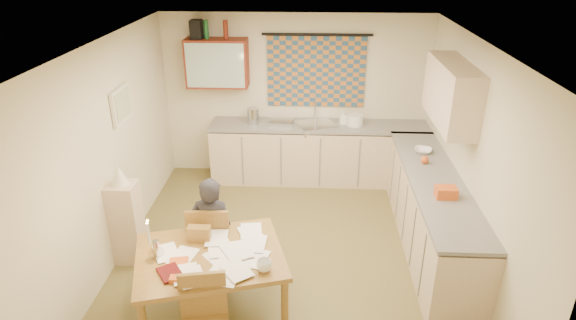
# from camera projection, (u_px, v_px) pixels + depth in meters

# --- Properties ---
(floor) EXTENTS (4.00, 4.50, 0.02)m
(floor) POSITION_uv_depth(u_px,v_px,m) (289.00, 252.00, 5.84)
(floor) COLOR brown
(floor) RESTS_ON ground
(ceiling) EXTENTS (4.00, 4.50, 0.02)m
(ceiling) POSITION_uv_depth(u_px,v_px,m) (289.00, 42.00, 4.78)
(ceiling) COLOR white
(ceiling) RESTS_ON floor
(wall_back) EXTENTS (4.00, 0.02, 2.50)m
(wall_back) POSITION_uv_depth(u_px,v_px,m) (296.00, 97.00, 7.36)
(wall_back) COLOR beige
(wall_back) RESTS_ON floor
(wall_front) EXTENTS (4.00, 0.02, 2.50)m
(wall_front) POSITION_uv_depth(u_px,v_px,m) (272.00, 295.00, 3.26)
(wall_front) COLOR beige
(wall_front) RESTS_ON floor
(wall_left) EXTENTS (0.02, 4.50, 2.50)m
(wall_left) POSITION_uv_depth(u_px,v_px,m) (110.00, 154.00, 5.40)
(wall_left) COLOR beige
(wall_left) RESTS_ON floor
(wall_right) EXTENTS (0.02, 4.50, 2.50)m
(wall_right) POSITION_uv_depth(u_px,v_px,m) (473.00, 162.00, 5.22)
(wall_right) COLOR beige
(wall_right) RESTS_ON floor
(window_blind) EXTENTS (1.45, 0.03, 1.05)m
(window_blind) POSITION_uv_depth(u_px,v_px,m) (316.00, 72.00, 7.14)
(window_blind) COLOR navy
(window_blind) RESTS_ON wall_back
(curtain_rod) EXTENTS (1.60, 0.04, 0.04)m
(curtain_rod) POSITION_uv_depth(u_px,v_px,m) (317.00, 35.00, 6.89)
(curtain_rod) COLOR black
(curtain_rod) RESTS_ON wall_back
(wall_cabinet) EXTENTS (0.90, 0.34, 0.70)m
(wall_cabinet) POSITION_uv_depth(u_px,v_px,m) (217.00, 63.00, 7.02)
(wall_cabinet) COLOR #5E1B0E
(wall_cabinet) RESTS_ON wall_back
(wall_cabinet_glass) EXTENTS (0.84, 0.02, 0.64)m
(wall_cabinet_glass) POSITION_uv_depth(u_px,v_px,m) (215.00, 66.00, 6.86)
(wall_cabinet_glass) COLOR #99B2A5
(wall_cabinet_glass) RESTS_ON wall_back
(upper_cabinet_right) EXTENTS (0.34, 1.30, 0.70)m
(upper_cabinet_right) POSITION_uv_depth(u_px,v_px,m) (451.00, 93.00, 5.47)
(upper_cabinet_right) COLOR tan
(upper_cabinet_right) RESTS_ON wall_right
(framed_print) EXTENTS (0.04, 0.50, 0.40)m
(framed_print) POSITION_uv_depth(u_px,v_px,m) (121.00, 105.00, 5.57)
(framed_print) COLOR beige
(framed_print) RESTS_ON wall_left
(print_canvas) EXTENTS (0.01, 0.42, 0.32)m
(print_canvas) POSITION_uv_depth(u_px,v_px,m) (123.00, 105.00, 5.57)
(print_canvas) COLOR beige
(print_canvas) RESTS_ON wall_left
(counter_back) EXTENTS (3.30, 0.62, 0.92)m
(counter_back) POSITION_uv_depth(u_px,v_px,m) (320.00, 153.00, 7.39)
(counter_back) COLOR tan
(counter_back) RESTS_ON floor
(counter_right) EXTENTS (0.62, 2.95, 0.92)m
(counter_right) POSITION_uv_depth(u_px,v_px,m) (430.00, 212.00, 5.79)
(counter_right) COLOR tan
(counter_right) RESTS_ON floor
(stove) EXTENTS (0.55, 0.55, 0.86)m
(stove) POSITION_uv_depth(u_px,v_px,m) (455.00, 272.00, 4.78)
(stove) COLOR white
(stove) RESTS_ON floor
(sink) EXTENTS (0.68, 0.63, 0.10)m
(sink) POSITION_uv_depth(u_px,v_px,m) (316.00, 127.00, 7.22)
(sink) COLOR silver
(sink) RESTS_ON counter_back
(tap) EXTENTS (0.04, 0.04, 0.28)m
(tap) POSITION_uv_depth(u_px,v_px,m) (315.00, 112.00, 7.31)
(tap) COLOR silver
(tap) RESTS_ON counter_back
(dish_rack) EXTENTS (0.37, 0.32, 0.06)m
(dish_rack) POSITION_uv_depth(u_px,v_px,m) (281.00, 122.00, 7.21)
(dish_rack) COLOR silver
(dish_rack) RESTS_ON counter_back
(kettle) EXTENTS (0.19, 0.19, 0.24)m
(kettle) POSITION_uv_depth(u_px,v_px,m) (253.00, 116.00, 7.19)
(kettle) COLOR silver
(kettle) RESTS_ON counter_back
(mixing_bowl) EXTENTS (0.27, 0.27, 0.16)m
(mixing_bowl) POSITION_uv_depth(u_px,v_px,m) (355.00, 120.00, 7.14)
(mixing_bowl) COLOR white
(mixing_bowl) RESTS_ON counter_back
(soap_bottle) EXTENTS (0.13, 0.13, 0.21)m
(soap_bottle) POSITION_uv_depth(u_px,v_px,m) (343.00, 117.00, 7.18)
(soap_bottle) COLOR white
(soap_bottle) RESTS_ON counter_back
(bowl) EXTENTS (0.34, 0.34, 0.05)m
(bowl) POSITION_uv_depth(u_px,v_px,m) (423.00, 151.00, 6.24)
(bowl) COLOR white
(bowl) RESTS_ON counter_right
(orange_bag) EXTENTS (0.22, 0.16, 0.12)m
(orange_bag) POSITION_uv_depth(u_px,v_px,m) (446.00, 192.00, 5.15)
(orange_bag) COLOR #CA531C
(orange_bag) RESTS_ON counter_right
(fruit_orange) EXTENTS (0.10, 0.10, 0.10)m
(fruit_orange) POSITION_uv_depth(u_px,v_px,m) (425.00, 160.00, 5.93)
(fruit_orange) COLOR #CA531C
(fruit_orange) RESTS_ON counter_right
(speaker) EXTENTS (0.16, 0.20, 0.26)m
(speaker) POSITION_uv_depth(u_px,v_px,m) (196.00, 29.00, 6.83)
(speaker) COLOR black
(speaker) RESTS_ON wall_cabinet
(bottle_green) EXTENTS (0.07, 0.07, 0.26)m
(bottle_green) POSITION_uv_depth(u_px,v_px,m) (206.00, 29.00, 6.82)
(bottle_green) COLOR #195926
(bottle_green) RESTS_ON wall_cabinet
(bottle_brown) EXTENTS (0.08, 0.08, 0.26)m
(bottle_brown) POSITION_uv_depth(u_px,v_px,m) (226.00, 29.00, 6.81)
(bottle_brown) COLOR #5E1B0E
(bottle_brown) RESTS_ON wall_cabinet
(dining_table) EXTENTS (1.59, 1.37, 0.75)m
(dining_table) POSITION_uv_depth(u_px,v_px,m) (212.00, 286.00, 4.67)
(dining_table) COLOR brown
(dining_table) RESTS_ON floor
(chair_far) EXTENTS (0.46, 0.46, 0.97)m
(chair_far) POSITION_uv_depth(u_px,v_px,m) (213.00, 256.00, 5.25)
(chair_far) COLOR brown
(chair_far) RESTS_ON floor
(person) EXTENTS (0.51, 0.37, 1.28)m
(person) POSITION_uv_depth(u_px,v_px,m) (213.00, 233.00, 5.05)
(person) COLOR black
(person) RESTS_ON floor
(shelf_stand) EXTENTS (0.32, 0.30, 0.99)m
(shelf_stand) POSITION_uv_depth(u_px,v_px,m) (127.00, 223.00, 5.49)
(shelf_stand) COLOR tan
(shelf_stand) RESTS_ON floor
(lampshade) EXTENTS (0.20, 0.20, 0.22)m
(lampshade) POSITION_uv_depth(u_px,v_px,m) (119.00, 175.00, 5.24)
(lampshade) COLOR beige
(lampshade) RESTS_ON shelf_stand
(letter_rack) EXTENTS (0.22, 0.10, 0.16)m
(letter_rack) POSITION_uv_depth(u_px,v_px,m) (199.00, 234.00, 4.69)
(letter_rack) COLOR brown
(letter_rack) RESTS_ON dining_table
(mug) EXTENTS (0.19, 0.19, 0.11)m
(mug) POSITION_uv_depth(u_px,v_px,m) (264.00, 266.00, 4.28)
(mug) COLOR white
(mug) RESTS_ON dining_table
(magazine) EXTENTS (0.41, 0.41, 0.02)m
(magazine) POSITION_uv_depth(u_px,v_px,m) (160.00, 276.00, 4.20)
(magazine) COLOR #730808
(magazine) RESTS_ON dining_table
(book) EXTENTS (0.25, 0.29, 0.02)m
(book) POSITION_uv_depth(u_px,v_px,m) (169.00, 266.00, 4.34)
(book) COLOR #CA531C
(book) RESTS_ON dining_table
(orange_box) EXTENTS (0.12, 0.08, 0.04)m
(orange_box) POSITION_uv_depth(u_px,v_px,m) (177.00, 279.00, 4.16)
(orange_box) COLOR #CA531C
(orange_box) RESTS_ON dining_table
(eyeglasses) EXTENTS (0.13, 0.11, 0.02)m
(eyeglasses) POSITION_uv_depth(u_px,v_px,m) (228.00, 272.00, 4.26)
(eyeglasses) COLOR black
(eyeglasses) RESTS_ON dining_table
(candle_holder) EXTENTS (0.08, 0.08, 0.18)m
(candle_holder) POSITION_uv_depth(u_px,v_px,m) (156.00, 249.00, 4.44)
(candle_holder) COLOR silver
(candle_holder) RESTS_ON dining_table
(candle) EXTENTS (0.03, 0.03, 0.22)m
(candle) POSITION_uv_depth(u_px,v_px,m) (148.00, 234.00, 4.31)
(candle) COLOR white
(candle) RESTS_ON dining_table
(candle_flame) EXTENTS (0.02, 0.02, 0.02)m
(candle_flame) POSITION_uv_depth(u_px,v_px,m) (147.00, 221.00, 4.28)
(candle_flame) COLOR #FFCC66
(candle_flame) RESTS_ON dining_table
(papers) EXTENTS (1.15, 1.10, 0.03)m
(papers) POSITION_uv_depth(u_px,v_px,m) (226.00, 255.00, 4.49)
(papers) COLOR white
(papers) RESTS_ON dining_table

